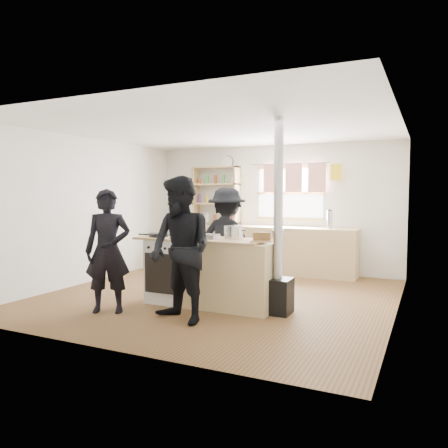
{
  "coord_description": "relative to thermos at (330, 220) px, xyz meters",
  "views": [
    {
      "loc": [
        2.86,
        -5.82,
        1.54
      ],
      "look_at": [
        0.14,
        -0.1,
        1.1
      ],
      "focal_mm": 35.0,
      "sensor_mm": 36.0,
      "label": 1
    }
  ],
  "objects": [
    {
      "name": "ground",
      "position": [
        -1.19,
        -2.22,
        -1.07
      ],
      "size": [
        5.0,
        5.0,
        0.01
      ],
      "primitive_type": "cube",
      "color": "brown",
      "rests_on": "ground"
    },
    {
      "name": "back_counter",
      "position": [
        -1.19,
        0.0,
        -0.61
      ],
      "size": [
        3.4,
        0.55,
        0.9
      ],
      "primitive_type": "cube",
      "color": "tan",
      "rests_on": "ground"
    },
    {
      "name": "shelving_unit",
      "position": [
        -2.39,
        0.12,
        0.45
      ],
      "size": [
        1.0,
        0.28,
        1.2
      ],
      "color": "tan",
      "rests_on": "back_counter"
    },
    {
      "name": "thermos",
      "position": [
        0.0,
        0.0,
        0.0
      ],
      "size": [
        0.1,
        0.1,
        0.33
      ],
      "primitive_type": "cylinder",
      "color": "silver",
      "rests_on": "back_counter"
    },
    {
      "name": "cooking_island",
      "position": [
        -1.04,
        -2.77,
        -0.6
      ],
      "size": [
        1.97,
        0.64,
        0.93
      ],
      "color": "white",
      "rests_on": "ground"
    },
    {
      "name": "skillet_greens",
      "position": [
        -1.82,
        -2.86,
        -0.11
      ],
      "size": [
        0.31,
        0.31,
        0.05
      ],
      "color": "black",
      "rests_on": "cooking_island"
    },
    {
      "name": "roast_tray",
      "position": [
        -1.09,
        -2.82,
        -0.1
      ],
      "size": [
        0.36,
        0.28,
        0.06
      ],
      "color": "silver",
      "rests_on": "cooking_island"
    },
    {
      "name": "stockpot_stove",
      "position": [
        -1.54,
        -2.68,
        -0.06
      ],
      "size": [
        0.2,
        0.2,
        0.17
      ],
      "color": "#BCBCBE",
      "rests_on": "cooking_island"
    },
    {
      "name": "stockpot_counter",
      "position": [
        -0.73,
        -2.67,
        -0.04
      ],
      "size": [
        0.27,
        0.27,
        0.2
      ],
      "color": "silver",
      "rests_on": "cooking_island"
    },
    {
      "name": "bread_board",
      "position": [
        -0.26,
        -2.85,
        -0.08
      ],
      "size": [
        0.33,
        0.27,
        0.12
      ],
      "color": "tan",
      "rests_on": "cooking_island"
    },
    {
      "name": "flue_heater",
      "position": [
        -0.08,
        -2.74,
        -0.4
      ],
      "size": [
        0.35,
        0.35,
        2.5
      ],
      "color": "black",
      "rests_on": "ground"
    },
    {
      "name": "person_near_left",
      "position": [
        -2.09,
        -3.62,
        -0.26
      ],
      "size": [
        0.7,
        0.61,
        1.6
      ],
      "primitive_type": "imported",
      "rotation": [
        0.0,
        0.0,
        0.47
      ],
      "color": "black",
      "rests_on": "ground"
    },
    {
      "name": "person_near_right",
      "position": [
        -1.0,
        -3.61,
        -0.19
      ],
      "size": [
        1.03,
        0.92,
        1.75
      ],
      "primitive_type": "imported",
      "rotation": [
        0.0,
        0.0,
        -0.35
      ],
      "color": "black",
      "rests_on": "ground"
    },
    {
      "name": "person_far",
      "position": [
        -1.18,
        -1.92,
        -0.25
      ],
      "size": [
        1.07,
        0.63,
        1.64
      ],
      "primitive_type": "imported",
      "rotation": [
        0.0,
        0.0,
        3.12
      ],
      "color": "black",
      "rests_on": "ground"
    }
  ]
}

